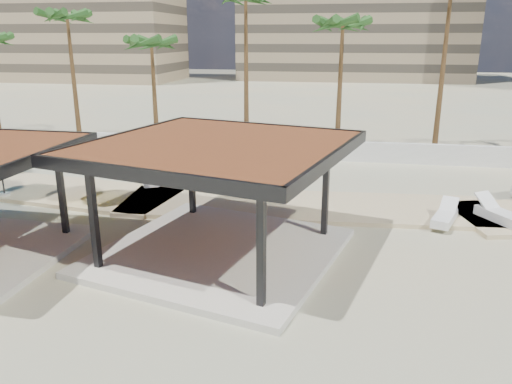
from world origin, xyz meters
TOP-DOWN VIEW (x-y plane):
  - ground at (0.00, 0.00)m, footprint 200.00×200.00m
  - promenade at (2.00, 7.67)m, footprint 44.45×7.97m
  - boundary_wall at (0.00, 16.00)m, footprint 56.00×0.30m
  - pavilion_central at (-0.50, 1.68)m, footprint 9.38×9.38m
  - umbrella_b at (-7.36, 5.80)m, footprint 3.21×3.21m
  - lounger_a at (-5.99, 9.13)m, footprint 1.65×2.25m
  - lounger_b at (7.44, 5.84)m, footprint 1.32×2.12m
  - lounger_c at (9.63, 6.35)m, footprint 1.82×2.37m
  - palm_b at (-15.00, 18.70)m, footprint 3.00×3.00m
  - palm_c at (-9.00, 18.10)m, footprint 3.00×3.00m
  - palm_d at (-3.00, 18.90)m, footprint 3.00×3.00m
  - palm_e at (3.00, 18.40)m, footprint 3.00×3.00m

SIDE VIEW (x-z plane):
  - ground at x=0.00m, z-range 0.00..0.00m
  - promenade at x=2.00m, z-range -0.06..0.18m
  - lounger_b at x=7.44m, z-range -0.02..0.75m
  - lounger_a at x=-5.99m, z-range -0.03..0.79m
  - lounger_c at x=9.63m, z-range -0.05..0.83m
  - boundary_wall at x=0.00m, z-range 0.00..1.20m
  - umbrella_b at x=-7.36m, z-range 1.02..3.36m
  - pavilion_central at x=-0.50m, z-range 0.38..4.28m
  - palm_c at x=-9.00m, z-range 2.70..10.24m
  - palm_e at x=3.00m, z-range 3.19..11.81m
  - palm_b at x=-15.00m, z-range 3.45..12.66m
  - palm_d at x=-3.00m, z-range 3.90..14.14m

